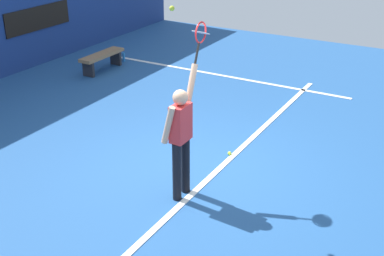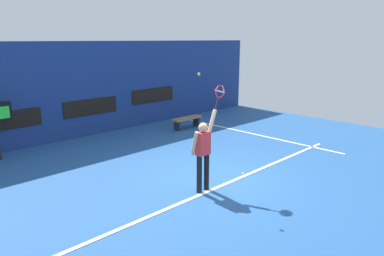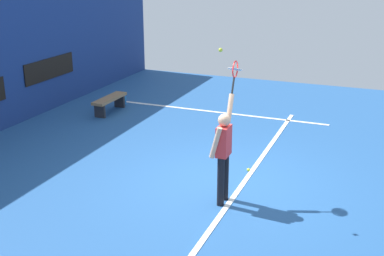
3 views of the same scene
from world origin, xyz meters
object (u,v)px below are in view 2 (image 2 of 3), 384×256
tennis_ball (199,74)px  water_bottle (202,122)px  tennis_racket (220,93)px  tennis_player (203,151)px  spare_ball (243,174)px  court_bench (187,120)px

tennis_ball → water_bottle: tennis_ball is taller
tennis_racket → water_bottle: size_ratio=2.60×
tennis_player → spare_ball: size_ratio=28.92×
tennis_racket → tennis_ball: (-0.64, 0.06, 0.48)m
water_bottle → tennis_racket: bearing=-132.8°
spare_ball → tennis_racket: bearing=176.4°
tennis_player → court_bench: size_ratio=1.40×
tennis_player → court_bench: (4.14, 4.83, -0.67)m
tennis_player → court_bench: 6.39m
tennis_racket → tennis_ball: bearing=174.6°
tennis_racket → water_bottle: tennis_racket is taller
tennis_player → court_bench: bearing=49.4°
tennis_ball → court_bench: bearing=48.5°
tennis_player → spare_ball: tennis_player is taller
tennis_racket → water_bottle: (4.48, 4.83, -2.21)m
tennis_player → tennis_racket: size_ratio=3.15×
tennis_racket → court_bench: (3.58, 4.83, -1.99)m
court_bench → spare_ball: court_bench is taller
tennis_player → water_bottle: (5.03, 4.83, -0.89)m
tennis_racket → spare_ball: size_ratio=9.18×
tennis_racket → tennis_ball: tennis_ball is taller
tennis_player → tennis_ball: 1.80m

